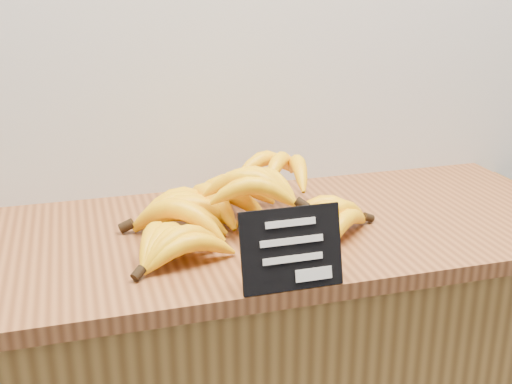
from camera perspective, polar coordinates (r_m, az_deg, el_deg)
The scene contains 3 objects.
counter_top at distance 1.26m, azimuth -0.64°, elevation -3.77°, with size 1.35×0.54×0.03m, color brown.
chalkboard_sign at distance 1.01m, azimuth 3.19°, elevation -5.08°, with size 0.16×0.01×0.13m, color black.
banana_pile at distance 1.24m, azimuth -1.74°, elevation -0.97°, with size 0.50×0.38×0.12m.
Camera 1 is at (-0.23, 1.64, 1.41)m, focal length 45.00 mm.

